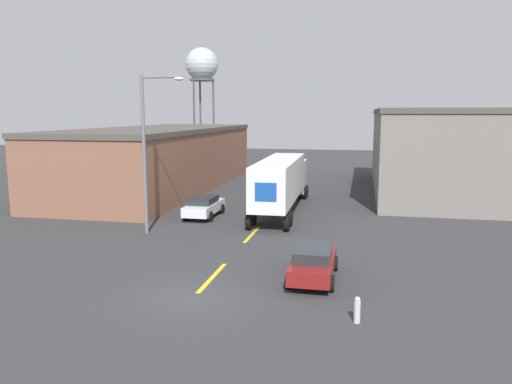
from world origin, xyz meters
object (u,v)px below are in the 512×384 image
at_px(parked_car_left_far, 204,206).
at_px(fire_hydrant, 357,310).
at_px(street_lamp, 148,144).
at_px(parked_car_right_near, 313,262).
at_px(water_tower, 202,66).
at_px(semi_truck, 282,179).

xyz_separation_m(parked_car_left_far, fire_hydrant, (10.46, -15.58, -0.30)).
bearing_deg(street_lamp, parked_car_right_near, -31.39).
bearing_deg(fire_hydrant, water_tower, 112.99).
bearing_deg(fire_hydrant, street_lamp, 139.28).
distance_m(water_tower, street_lamp, 46.96).
relative_size(water_tower, street_lamp, 1.80).
height_order(parked_car_right_near, parked_car_left_far, same).
distance_m(parked_car_left_far, fire_hydrant, 18.77).
xyz_separation_m(semi_truck, fire_hydrant, (5.59, -18.87, -1.85)).
bearing_deg(parked_car_right_near, semi_truck, 104.10).
bearing_deg(parked_car_left_far, parked_car_right_near, -53.10).
height_order(semi_truck, parked_car_left_far, semi_truck).
relative_size(parked_car_right_near, parked_car_left_far, 1.00).
distance_m(semi_truck, fire_hydrant, 19.77).
distance_m(semi_truck, street_lamp, 11.07).
bearing_deg(water_tower, parked_car_right_near, -67.14).
height_order(parked_car_right_near, street_lamp, street_lamp).
xyz_separation_m(semi_truck, water_tower, (-17.79, 36.25, 11.49)).
bearing_deg(fire_hydrant, parked_car_left_far, 123.88).
bearing_deg(parked_car_left_far, fire_hydrant, -56.12).
relative_size(parked_car_left_far, water_tower, 0.27).
relative_size(street_lamp, fire_hydrant, 9.92).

